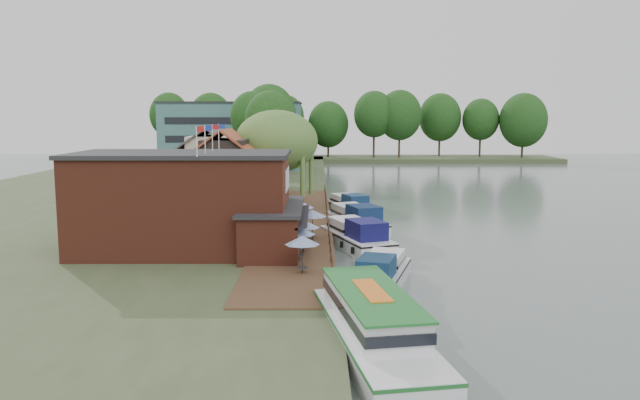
{
  "coord_description": "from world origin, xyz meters",
  "views": [
    {
      "loc": [
        -6.18,
        -45.74,
        10.89
      ],
      "look_at": [
        -6.0,
        12.0,
        3.0
      ],
      "focal_mm": 35.0,
      "sensor_mm": 36.0,
      "label": 1
    }
  ],
  "objects": [
    {
      "name": "bank_tree_2",
      "position": [
        -14.31,
        58.73,
        8.51
      ],
      "size": [
        8.93,
        8.93,
        15.02
      ],
      "primitive_type": null,
      "color": "#143811",
      "rests_on": "land_bank"
    },
    {
      "name": "ground",
      "position": [
        0.0,
        0.0,
        0.0
      ],
      "size": [
        260.0,
        260.0,
        0.0
      ],
      "primitive_type": "plane",
      "color": "#525F5D",
      "rests_on": "ground"
    },
    {
      "name": "umbrella_0",
      "position": [
        -7.16,
        -7.83,
        2.29
      ],
      "size": [
        2.19,
        2.19,
        2.38
      ],
      "primitive_type": null,
      "color": "navy",
      "rests_on": "quay_deck"
    },
    {
      "name": "cottage_b",
      "position": [
        -18.0,
        24.0,
        5.25
      ],
      "size": [
        9.6,
        8.6,
        8.5
      ],
      "primitive_type": null,
      "color": "beige",
      "rests_on": "land_bank"
    },
    {
      "name": "umbrella_2",
      "position": [
        -7.24,
        -1.96,
        2.29
      ],
      "size": [
        2.36,
        2.36,
        2.38
      ],
      "primitive_type": null,
      "color": "navy",
      "rests_on": "quay_deck"
    },
    {
      "name": "pub",
      "position": [
        -14.0,
        -1.0,
        4.65
      ],
      "size": [
        20.0,
        11.0,
        7.3
      ],
      "primitive_type": null,
      "color": "maroon",
      "rests_on": "land_bank"
    },
    {
      "name": "cruiser_0",
      "position": [
        -2.12,
        -6.82,
        1.13
      ],
      "size": [
        5.56,
        9.88,
        2.26
      ],
      "primitive_type": null,
      "rotation": [
        0.0,
        0.0,
        -0.29
      ],
      "color": "silver",
      "rests_on": "ground"
    },
    {
      "name": "umbrella_1",
      "position": [
        -7.5,
        -4.54,
        2.29
      ],
      "size": [
        2.32,
        2.32,
        2.38
      ],
      "primitive_type": null,
      "color": "navy",
      "rests_on": "quay_deck"
    },
    {
      "name": "bank_tree_1",
      "position": [
        -16.09,
        48.66,
        7.73
      ],
      "size": [
        6.58,
        6.58,
        13.45
      ],
      "primitive_type": null,
      "color": "#143811",
      "rests_on": "land_bank"
    },
    {
      "name": "hotel_block",
      "position": [
        -22.0,
        70.0,
        7.15
      ],
      "size": [
        25.4,
        12.4,
        12.3
      ],
      "primitive_type": null,
      "color": "#38666B",
      "rests_on": "land_bank"
    },
    {
      "name": "quay_deck",
      "position": [
        -8.0,
        10.0,
        1.05
      ],
      "size": [
        6.0,
        50.0,
        0.1
      ],
      "primitive_type": "cube",
      "color": "#47301E",
      "rests_on": "land_bank"
    },
    {
      "name": "land_bank",
      "position": [
        -30.0,
        35.0,
        0.5
      ],
      "size": [
        50.0,
        140.0,
        1.0
      ],
      "primitive_type": "cube",
      "color": "#384728",
      "rests_on": "ground"
    },
    {
      "name": "cruiser_3",
      "position": [
        -2.74,
        22.86,
        1.17
      ],
      "size": [
        6.14,
        10.15,
        2.33
      ],
      "primitive_type": null,
      "rotation": [
        0.0,
        0.0,
        0.34
      ],
      "color": "white",
      "rests_on": "ground"
    },
    {
      "name": "cottage_c",
      "position": [
        -14.0,
        33.0,
        5.25
      ],
      "size": [
        7.6,
        7.6,
        8.5
      ],
      "primitive_type": null,
      "color": "black",
      "rests_on": "land_bank"
    },
    {
      "name": "cottage_a",
      "position": [
        -15.0,
        14.0,
        5.25
      ],
      "size": [
        8.6,
        7.6,
        8.5
      ],
      "primitive_type": null,
      "color": "black",
      "rests_on": "land_bank"
    },
    {
      "name": "umbrella_3",
      "position": [
        -6.63,
        2.79,
        2.29
      ],
      "size": [
        2.27,
        2.27,
        2.38
      ],
      "primitive_type": null,
      "color": "navy",
      "rests_on": "quay_deck"
    },
    {
      "name": "bank_tree_5",
      "position": [
        -13.79,
        94.47,
        7.41
      ],
      "size": [
        7.78,
        7.78,
        12.81
      ],
      "primitive_type": null,
      "color": "#143811",
      "rests_on": "land_bank"
    },
    {
      "name": "bank_tree_3",
      "position": [
        -12.63,
        78.99,
        7.94
      ],
      "size": [
        7.34,
        7.34,
        13.87
      ],
      "primitive_type": null,
      "color": "#143811",
      "rests_on": "land_bank"
    },
    {
      "name": "swan",
      "position": [
        -4.46,
        -10.27,
        0.22
      ],
      "size": [
        0.44,
        0.44,
        0.44
      ],
      "primitive_type": "sphere",
      "color": "white",
      "rests_on": "ground"
    },
    {
      "name": "willow",
      "position": [
        -10.5,
        19.0,
        6.21
      ],
      "size": [
        8.6,
        8.6,
        10.43
      ],
      "primitive_type": null,
      "color": "#476B2D",
      "rests_on": "land_bank"
    },
    {
      "name": "quay_rail",
      "position": [
        -5.3,
        10.5,
        1.5
      ],
      "size": [
        0.2,
        49.0,
        1.0
      ],
      "primitive_type": null,
      "color": "black",
      "rests_on": "land_bank"
    },
    {
      "name": "cruiser_2",
      "position": [
        -2.6,
        12.69,
        1.33
      ],
      "size": [
        6.64,
        11.37,
        2.66
      ],
      "primitive_type": null,
      "rotation": [
        0.0,
        0.0,
        0.31
      ],
      "color": "silver",
      "rests_on": "ground"
    },
    {
      "name": "bank_tree_0",
      "position": [
        -12.81,
        40.75,
        7.63
      ],
      "size": [
        6.95,
        6.95,
        13.26
      ],
      "primitive_type": null,
      "color": "#143811",
      "rests_on": "land_bank"
    },
    {
      "name": "tour_boat",
      "position": [
        -3.58,
        -18.26,
        1.43
      ],
      "size": [
        5.86,
        13.57,
        2.86
      ],
      "primitive_type": null,
      "rotation": [
        0.0,
        0.0,
        0.17
      ],
      "color": "silver",
      "rests_on": "ground"
    },
    {
      "name": "umbrella_4",
      "position": [
        -7.85,
        4.13,
        2.29
      ],
      "size": [
        2.45,
        2.45,
        2.38
      ],
      "primitive_type": null,
      "color": "navy",
      "rests_on": "quay_deck"
    },
    {
      "name": "cruiser_1",
      "position": [
        -3.04,
        4.64,
        1.32
      ],
      "size": [
        6.81,
        11.28,
        2.63
      ],
      "primitive_type": null,
      "rotation": [
        0.0,
        0.0,
        0.34
      ],
      "color": "silver",
      "rests_on": "ground"
    },
    {
      "name": "umbrella_5",
      "position": [
        -7.63,
        7.58,
        2.29
      ],
      "size": [
        2.24,
        2.24,
        2.38
      ],
      "primitive_type": null,
      "color": "navy",
      "rests_on": "quay_deck"
    },
    {
      "name": "bank_tree_4",
      "position": [
        -17.44,
        84.73,
        6.28
      ],
      "size": [
        6.96,
        6.96,
        10.55
      ],
      "primitive_type": null,
      "color": "#143811",
      "rests_on": "land_bank"
    }
  ]
}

